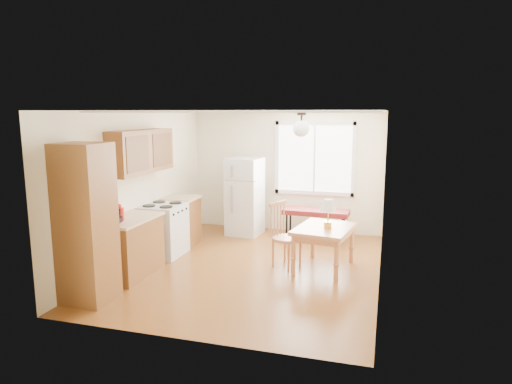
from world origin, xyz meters
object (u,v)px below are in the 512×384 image
at_px(refrigerator, 245,197).
at_px(chair, 282,230).
at_px(bench, 316,213).
at_px(dining_table, 324,233).

relative_size(refrigerator, chair, 1.50).
xyz_separation_m(bench, dining_table, (0.39, -1.67, 0.05)).
height_order(bench, chair, chair).
distance_m(dining_table, chair, 0.68).
height_order(dining_table, chair, chair).
height_order(refrigerator, bench, refrigerator).
distance_m(refrigerator, chair, 2.09).
height_order(bench, dining_table, dining_table).
bearing_deg(chair, dining_table, 30.14).
relative_size(dining_table, chair, 1.15).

